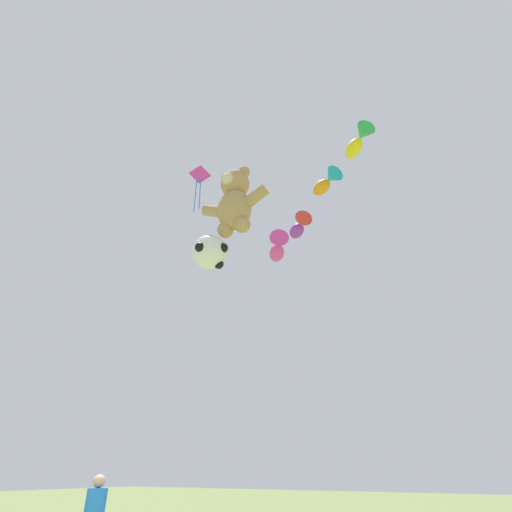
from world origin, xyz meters
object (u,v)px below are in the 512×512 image
at_px(teddy_bear_kite, 234,201).
at_px(diamond_kite, 199,179).
at_px(soccer_ball_kite, 210,252).
at_px(fish_kite_magenta, 278,248).
at_px(fish_kite_goldfin, 358,141).
at_px(fish_kite_tangerine, 327,182).
at_px(fish_kite_violet, 299,226).

distance_m(teddy_bear_kite, diamond_kite, 3.47).
distance_m(soccer_ball_kite, diamond_kite, 4.59).
xyz_separation_m(teddy_bear_kite, fish_kite_magenta, (-2.17, 7.19, 2.49)).
bearing_deg(fish_kite_goldfin, fish_kite_magenta, 137.17).
xyz_separation_m(soccer_ball_kite, fish_kite_tangerine, (2.41, 4.28, 4.62)).
relative_size(fish_kite_tangerine, diamond_kite, 0.73).
bearing_deg(fish_kite_magenta, fish_kite_tangerine, -38.46).
distance_m(teddy_bear_kite, fish_kite_goldfin, 4.65).
distance_m(teddy_bear_kite, soccer_ball_kite, 1.85).
height_order(fish_kite_tangerine, diamond_kite, fish_kite_tangerine).
bearing_deg(fish_kite_goldfin, teddy_bear_kite, -154.87).
bearing_deg(fish_kite_violet, fish_kite_tangerine, -36.98).
bearing_deg(fish_kite_tangerine, fish_kite_goldfin, -49.86).
bearing_deg(fish_kite_goldfin, soccer_ball_kite, -156.39).
xyz_separation_m(fish_kite_tangerine, fish_kite_magenta, (-3.89, 3.09, -0.43)).
bearing_deg(teddy_bear_kite, fish_kite_tangerine, 67.25).
bearing_deg(soccer_ball_kite, fish_kite_goldfin, 23.61).
bearing_deg(teddy_bear_kite, fish_kite_violet, 92.29).
bearing_deg(fish_kite_violet, soccer_ball_kite, -94.64).
bearing_deg(teddy_bear_kite, soccer_ball_kite, -165.21).
bearing_deg(diamond_kite, soccer_ball_kite, -34.13).
distance_m(soccer_ball_kite, fish_kite_magenta, 8.61).
bearing_deg(diamond_kite, fish_kite_tangerine, 38.81).
xyz_separation_m(fish_kite_goldfin, fish_kite_magenta, (-5.88, 5.45, 0.29)).
bearing_deg(soccer_ball_kite, fish_kite_tangerine, 60.65).
height_order(fish_kite_violet, fish_kite_magenta, fish_kite_magenta).
xyz_separation_m(teddy_bear_kite, diamond_kite, (-2.27, 0.89, 2.46)).
relative_size(soccer_ball_kite, fish_kite_magenta, 0.48).
distance_m(teddy_bear_kite, fish_kite_magenta, 7.91).
bearing_deg(fish_kite_tangerine, soccer_ball_kite, -119.35).
xyz_separation_m(teddy_bear_kite, soccer_ball_kite, (-0.69, -0.18, -1.71)).
distance_m(fish_kite_tangerine, diamond_kite, 5.14).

